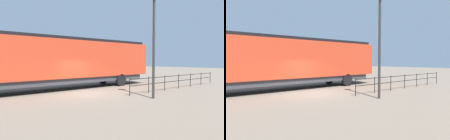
% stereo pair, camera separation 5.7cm
% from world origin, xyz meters
% --- Properties ---
extents(ground_plane, '(120.00, 120.00, 0.00)m').
position_xyz_m(ground_plane, '(0.00, 0.00, 0.00)').
color(ground_plane, '#756656').
extents(locomotive, '(3.06, 18.82, 4.24)m').
position_xyz_m(locomotive, '(-3.15, -0.53, 2.38)').
color(locomotive, red).
rests_on(locomotive, ground_plane).
extents(lamp_post, '(0.58, 0.58, 6.65)m').
position_xyz_m(lamp_post, '(4.33, 2.11, 4.88)').
color(lamp_post, '#2D2D2D').
rests_on(lamp_post, ground_plane).
extents(platform_fence, '(0.05, 11.80, 1.20)m').
position_xyz_m(platform_fence, '(2.75, 7.48, 0.78)').
color(platform_fence, black).
rests_on(platform_fence, ground_plane).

